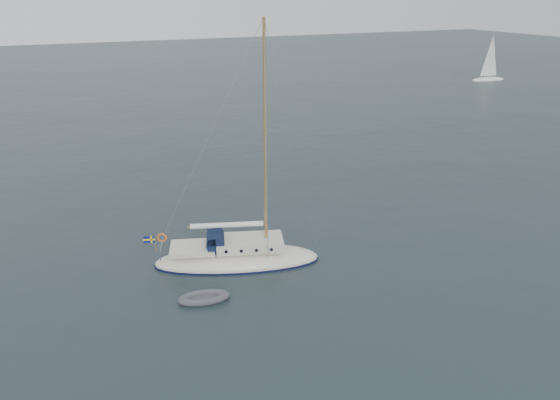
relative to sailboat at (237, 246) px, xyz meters
name	(u,v)px	position (x,y,z in m)	size (l,w,h in m)	color
ground	(291,277)	(2.02, -2.77, -1.04)	(300.00, 300.00, 0.00)	black
sailboat	(237,246)	(0.00, 0.00, 0.00)	(9.68, 2.90, 13.79)	beige
dinghy	(204,298)	(-2.92, -3.09, -0.88)	(2.59, 1.17, 0.37)	#47464B
distant_yacht_b	(491,59)	(62.04, 44.80, 2.51)	(6.28, 3.35, 8.32)	silver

